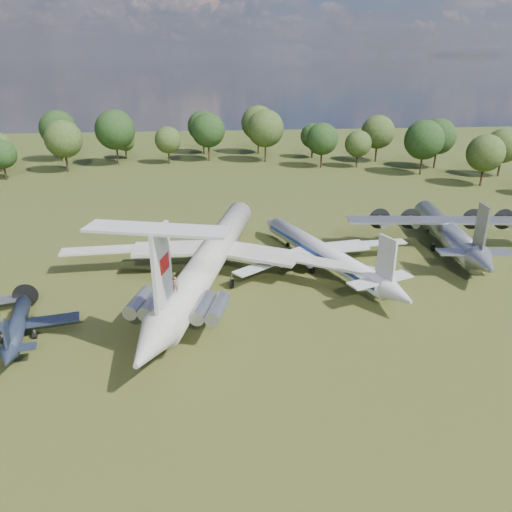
{
  "coord_description": "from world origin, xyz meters",
  "views": [
    {
      "loc": [
        0.8,
        -59.87,
        28.71
      ],
      "look_at": [
        6.77,
        -1.34,
        5.0
      ],
      "focal_mm": 35.0,
      "sensor_mm": 36.0,
      "label": 1
    }
  ],
  "objects_px": {
    "tu104_jet": "(323,256)",
    "an12_transport": "(447,235)",
    "small_prop_west": "(18,329)",
    "il62_airliner": "(211,261)",
    "person_on_il62": "(175,285)"
  },
  "relations": [
    {
      "from": "tu104_jet",
      "to": "person_on_il62",
      "type": "distance_m",
      "value": 26.79
    },
    {
      "from": "il62_airliner",
      "to": "person_on_il62",
      "type": "xyz_separation_m",
      "value": [
        -3.98,
        -14.84,
        3.66
      ]
    },
    {
      "from": "tu104_jet",
      "to": "an12_transport",
      "type": "bearing_deg",
      "value": -5.75
    },
    {
      "from": "tu104_jet",
      "to": "il62_airliner",
      "type": "bearing_deg",
      "value": 167.87
    },
    {
      "from": "tu104_jet",
      "to": "an12_transport",
      "type": "height_order",
      "value": "an12_transport"
    },
    {
      "from": "an12_transport",
      "to": "person_on_il62",
      "type": "distance_m",
      "value": 47.44
    },
    {
      "from": "il62_airliner",
      "to": "an12_transport",
      "type": "relative_size",
      "value": 1.61
    },
    {
      "from": "tu104_jet",
      "to": "small_prop_west",
      "type": "bearing_deg",
      "value": -177.76
    },
    {
      "from": "il62_airliner",
      "to": "an12_transport",
      "type": "height_order",
      "value": "il62_airliner"
    },
    {
      "from": "tu104_jet",
      "to": "an12_transport",
      "type": "relative_size",
      "value": 1.09
    },
    {
      "from": "il62_airliner",
      "to": "an12_transport",
      "type": "bearing_deg",
      "value": 27.4
    },
    {
      "from": "an12_transport",
      "to": "person_on_il62",
      "type": "xyz_separation_m",
      "value": [
        -41.26,
        -23.04,
        4.12
      ]
    },
    {
      "from": "il62_airliner",
      "to": "small_prop_west",
      "type": "distance_m",
      "value": 25.1
    },
    {
      "from": "tu104_jet",
      "to": "person_on_il62",
      "type": "relative_size",
      "value": 20.71
    },
    {
      "from": "il62_airliner",
      "to": "person_on_il62",
      "type": "distance_m",
      "value": 15.8
    }
  ]
}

